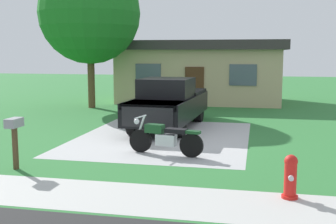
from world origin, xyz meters
TOP-DOWN VIEW (x-y plane):
  - ground_plane at (0.00, 0.00)m, footprint 80.00×80.00m
  - driveway_pad at (0.00, 0.00)m, footprint 5.65×7.06m
  - sidewalk_strip at (0.00, -6.00)m, footprint 36.00×1.80m
  - motorcycle at (0.57, -2.36)m, footprint 2.19×0.80m
  - pickup_truck at (-0.19, 2.01)m, footprint 2.27×5.71m
  - fire_hydrant at (3.73, -5.38)m, footprint 0.32×0.40m
  - mailbox at (-2.67, -4.57)m, footprint 0.26×0.48m
  - shade_tree at (-5.36, 7.00)m, footprint 5.13×5.13m
  - neighbor_house at (-0.20, 11.07)m, footprint 9.60×5.60m

SIDE VIEW (x-z plane):
  - ground_plane at x=0.00m, z-range 0.00..0.00m
  - driveway_pad at x=0.00m, z-range 0.00..0.01m
  - sidewalk_strip at x=0.00m, z-range 0.00..0.01m
  - fire_hydrant at x=3.73m, z-range -0.01..0.86m
  - motorcycle at x=0.57m, z-range -0.07..1.02m
  - pickup_truck at x=-0.19m, z-range 0.00..1.90m
  - mailbox at x=-2.67m, z-range 0.35..1.61m
  - neighbor_house at x=-0.20m, z-range 0.04..3.54m
  - shade_tree at x=-5.36m, z-range 1.12..8.50m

